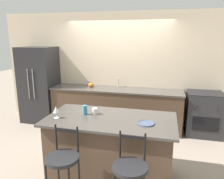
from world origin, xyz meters
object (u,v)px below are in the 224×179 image
Objects in this scene: refrigerator at (40,85)px; dinner_plate at (146,123)px; tumbler_cup at (85,110)px; wine_glass at (56,110)px; oven_range at (204,114)px; coffee_mug at (95,111)px; bar_stool_far at (130,175)px; bar_stool_near at (63,165)px; pumpkin_decoration at (91,85)px.

dinner_plate is at bearing -34.58° from refrigerator.
refrigerator is 12.88× the size of tumbler_cup.
oven_range is at bearing 41.16° from wine_glass.
coffee_mug is at bearing -136.32° from oven_range.
wine_glass is 1.56× the size of coffee_mug.
bar_stool_far reaches higher than oven_range.
tumbler_cup is (-0.95, 0.15, 0.06)m from dinner_plate.
coffee_mug is (2.05, -1.76, 0.06)m from refrigerator.
refrigerator is 3.26m from bar_stool_near.
pumpkin_decoration reaches higher than dinner_plate.
oven_range is 0.92× the size of bar_stool_near.
tumbler_cup is at bearing 90.06° from bar_stool_near.
refrigerator is at bearing 125.96° from bar_stool_near.
wine_glass reaches higher than bar_stool_far.
bar_stool_near reaches higher than oven_range.
oven_range is 8.28× the size of coffee_mug.
bar_stool_far is (0.84, 0.01, 0.00)m from bar_stool_near.
coffee_mug is 0.16m from tumbler_cup.
tumbler_cup reaches higher than bar_stool_far.
dinner_plate is at bearing -14.04° from coffee_mug.
dinner_plate is 1.64× the size of tumbler_cup.
tumbler_cup is at bearing -43.64° from refrigerator.
pumpkin_decoration is at bearing 126.48° from dinner_plate.
oven_range is 2.64m from pumpkin_decoration.
wine_glass reaches higher than bar_stool_near.
bar_stool_far is at bearing -43.67° from tumbler_cup.
oven_range is 7.38× the size of pumpkin_decoration.
tumbler_cup is (-2.05, -1.86, 0.54)m from oven_range.
coffee_mug is at bearing -69.19° from pumpkin_decoration.
wine_glass is at bearing -138.84° from oven_range.
wine_glass is at bearing -84.91° from pumpkin_decoration.
bar_stool_near is at bearing -78.44° from pumpkin_decoration.
bar_stool_near is 0.97m from coffee_mug.
dinner_plate is at bearing -53.52° from pumpkin_decoration.
pumpkin_decoration reaches higher than oven_range.
pumpkin_decoration is at bearing 106.30° from tumbler_cup.
refrigerator reaches higher than tumbler_cup.
bar_stool_far is 1.18m from coffee_mug.
bar_stool_far is 1.25m from tumbler_cup.
refrigerator is at bearing 145.42° from dinner_plate.
bar_stool_near and bar_stool_far have the same top height.
bar_stool_near is at bearing -179.53° from bar_stool_far.
oven_range is at bearing -0.27° from pumpkin_decoration.
dinner_plate is at bearing 34.55° from bar_stool_near.
wine_glass reaches higher than tumbler_cup.
refrigerator is at bearing -177.38° from pumpkin_decoration.
wine_glass is 1.39× the size of pumpkin_decoration.
refrigerator reaches higher than wine_glass.
dinner_plate is 1.32m from wine_glass.
bar_stool_near is 0.84m from bar_stool_far.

